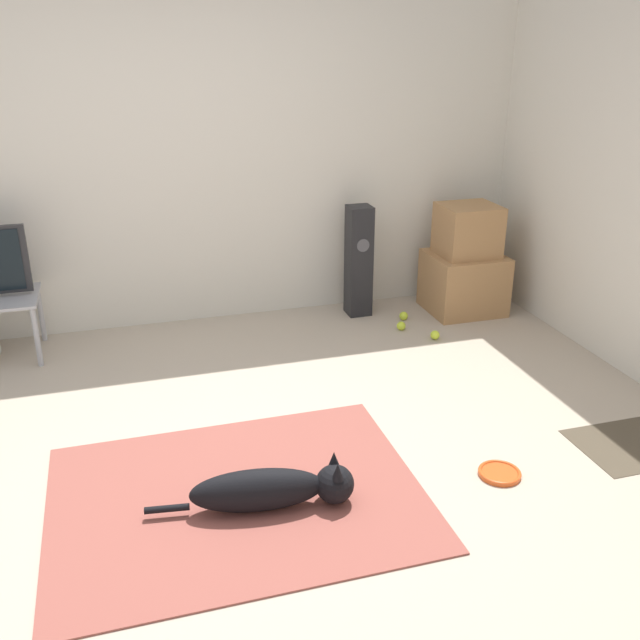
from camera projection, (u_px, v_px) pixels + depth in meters
ground_plane at (244, 465)px, 3.66m from camera, size 12.00×12.00×0.00m
wall_back at (181, 151)px, 5.04m from camera, size 8.00×0.06×2.55m
area_rug at (237, 497)px, 3.41m from camera, size 1.75×1.36×0.01m
dog at (275, 488)px, 3.29m from camera, size 0.96×0.27×0.24m
frisbee at (500, 473)px, 3.57m from camera, size 0.22×0.22×0.03m
cardboard_box_lower at (464, 283)px, 5.60m from camera, size 0.56×0.51×0.46m
cardboard_box_upper at (468, 230)px, 5.44m from camera, size 0.43×0.39×0.39m
floor_speaker at (359, 261)px, 5.46m from camera, size 0.18×0.18×0.86m
tennis_ball_by_boxes at (401, 326)px, 5.29m from camera, size 0.07×0.07×0.07m
tennis_ball_near_speaker at (435, 335)px, 5.13m from camera, size 0.07×0.07×0.07m
tennis_ball_loose_on_carpet at (404, 316)px, 5.47m from camera, size 0.07×0.07×0.07m
door_mat at (633, 444)px, 3.84m from camera, size 0.61×0.48×0.01m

